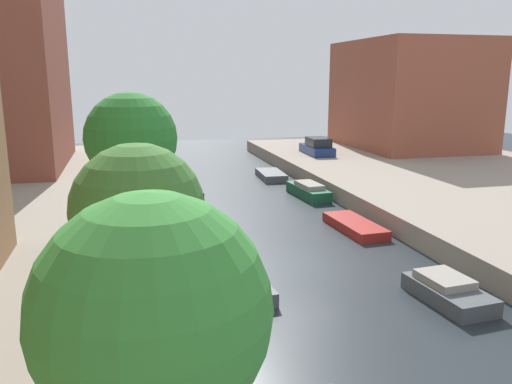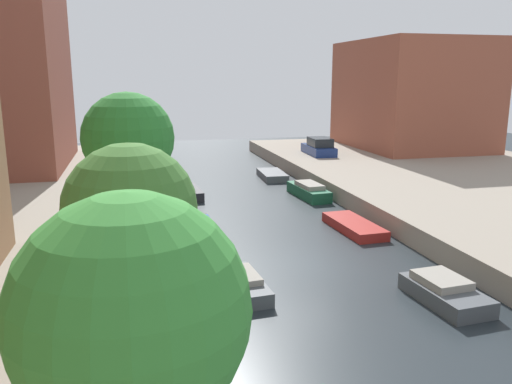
{
  "view_description": "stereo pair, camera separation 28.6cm",
  "coord_description": "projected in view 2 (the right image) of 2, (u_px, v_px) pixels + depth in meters",
  "views": [
    {
      "loc": [
        -6.79,
        -17.98,
        7.2
      ],
      "look_at": [
        0.24,
        9.66,
        0.82
      ],
      "focal_mm": 36.12,
      "sensor_mm": 36.0,
      "label": 1
    },
    {
      "loc": [
        -6.52,
        -18.05,
        7.2
      ],
      "look_at": [
        0.24,
        9.66,
        0.82
      ],
      "focal_mm": 36.12,
      "sensor_mm": 36.0,
      "label": 2
    }
  ],
  "objects": [
    {
      "name": "moored_boat_right_4",
      "position": [
        309.0,
        191.0,
        31.46
      ],
      "size": [
        1.58,
        4.15,
        0.92
      ],
      "color": "#195638",
      "rests_on": "ground_plane"
    },
    {
      "name": "moored_boat_right_5",
      "position": [
        272.0,
        175.0,
        37.33
      ],
      "size": [
        1.79,
        3.7,
        0.5
      ],
      "color": "#4C5156",
      "rests_on": "ground_plane"
    },
    {
      "name": "moored_boat_left_4",
      "position": [
        188.0,
        193.0,
        31.5
      ],
      "size": [
        1.51,
        3.47,
        0.57
      ],
      "color": "#232328",
      "rests_on": "ground_plane"
    },
    {
      "name": "street_tree_1",
      "position": [
        130.0,
        210.0,
        11.42
      ],
      "size": [
        2.99,
        2.99,
        4.82
      ],
      "color": "brown",
      "rests_on": "quay_left"
    },
    {
      "name": "moored_boat_right_3",
      "position": [
        354.0,
        226.0,
        24.65
      ],
      "size": [
        1.74,
        4.15,
        0.45
      ],
      "color": "maroon",
      "rests_on": "ground_plane"
    },
    {
      "name": "moored_boat_right_2",
      "position": [
        445.0,
        292.0,
        16.79
      ],
      "size": [
        1.78,
        3.2,
        0.81
      ],
      "color": "#4C5156",
      "rests_on": "ground_plane"
    },
    {
      "name": "low_block_right",
      "position": [
        411.0,
        95.0,
        45.85
      ],
      "size": [
        10.0,
        12.99,
        9.35
      ],
      "primitive_type": "cube",
      "color": "brown",
      "rests_on": "quay_right"
    },
    {
      "name": "parked_car",
      "position": [
        319.0,
        147.0,
        42.08
      ],
      "size": [
        1.95,
        4.32,
        1.4
      ],
      "color": "navy",
      "rests_on": "quay_right"
    },
    {
      "name": "ground_plane",
      "position": [
        308.0,
        265.0,
        20.19
      ],
      "size": [
        84.0,
        84.0,
        0.0
      ],
      "primitive_type": "plane",
      "color": "#232B30"
    },
    {
      "name": "moored_boat_left_2",
      "position": [
        238.0,
        284.0,
        17.54
      ],
      "size": [
        1.76,
        3.22,
        0.69
      ],
      "color": "#4C5156",
      "rests_on": "ground_plane"
    },
    {
      "name": "street_tree_3",
      "position": [
        129.0,
        148.0,
        22.83
      ],
      "size": [
        1.88,
        1.88,
        4.15
      ],
      "color": "brown",
      "rests_on": "quay_left"
    },
    {
      "name": "moored_boat_left_3",
      "position": [
        196.0,
        227.0,
        24.1
      ],
      "size": [
        1.84,
        3.42,
        0.74
      ],
      "color": "#232328",
      "rests_on": "ground_plane"
    },
    {
      "name": "street_tree_0",
      "position": [
        132.0,
        313.0,
        5.68
      ],
      "size": [
        2.68,
        2.68,
        5.03
      ],
      "color": "brown",
      "rests_on": "quay_left"
    },
    {
      "name": "street_tree_4",
      "position": [
        128.0,
        116.0,
        28.48
      ],
      "size": [
        2.56,
        2.56,
        5.42
      ],
      "color": "brown",
      "rests_on": "quay_left"
    },
    {
      "name": "street_tree_2",
      "position": [
        128.0,
        139.0,
        17.64
      ],
      "size": [
        3.17,
        3.17,
        5.73
      ],
      "color": "brown",
      "rests_on": "quay_left"
    }
  ]
}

